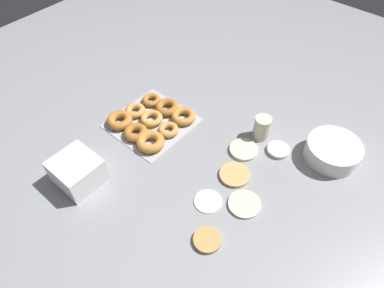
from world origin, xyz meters
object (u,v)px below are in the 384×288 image
at_px(pancake_4, 208,201).
at_px(pancake_5, 207,240).
at_px(pancake_2, 244,150).
at_px(pancake_3, 244,204).
at_px(pancake_0, 278,150).
at_px(container_stack, 77,171).
at_px(batter_bowl, 333,151).
at_px(paper_cup, 262,128).
at_px(donut_tray, 151,121).
at_px(pancake_1, 235,175).

height_order(pancake_4, pancake_5, pancake_5).
xyz_separation_m(pancake_2, pancake_4, (0.27, 0.04, -0.00)).
relative_size(pancake_3, pancake_5, 1.24).
bearing_deg(pancake_4, pancake_0, 169.67).
bearing_deg(pancake_0, container_stack, -39.02).
distance_m(pancake_5, batter_bowl, 0.58).
distance_m(pancake_0, pancake_2, 0.13).
xyz_separation_m(pancake_5, container_stack, (0.11, -0.49, 0.04)).
bearing_deg(container_stack, paper_cup, 148.18).
relative_size(container_stack, paper_cup, 1.56).
distance_m(donut_tray, batter_bowl, 0.71).
distance_m(pancake_3, container_stack, 0.59).
bearing_deg(pancake_1, batter_bowl, 143.69).
bearing_deg(pancake_4, container_stack, -60.73).
xyz_separation_m(pancake_4, donut_tray, (-0.14, -0.41, 0.01)).
height_order(pancake_2, paper_cup, paper_cup).
distance_m(pancake_2, paper_cup, 0.11).
bearing_deg(donut_tray, pancake_4, 71.59).
bearing_deg(pancake_4, batter_bowl, 153.13).
relative_size(pancake_0, pancake_3, 0.78).
relative_size(pancake_4, container_stack, 0.63).
height_order(donut_tray, paper_cup, paper_cup).
bearing_deg(pancake_0, pancake_5, 2.96).
bearing_deg(pancake_5, container_stack, -77.10).
bearing_deg(pancake_1, container_stack, -47.56).
bearing_deg(donut_tray, container_stack, 0.96).
distance_m(pancake_0, donut_tray, 0.52).
relative_size(pancake_5, paper_cup, 0.92).
distance_m(pancake_4, donut_tray, 0.43).
bearing_deg(pancake_5, donut_tray, -116.67).
bearing_deg(pancake_1, donut_tray, -88.47).
distance_m(pancake_3, paper_cup, 0.33).
height_order(pancake_4, batter_bowl, batter_bowl).
height_order(pancake_1, paper_cup, paper_cup).
bearing_deg(pancake_5, pancake_2, -161.66).
bearing_deg(pancake_3, pancake_5, -4.22).
bearing_deg(batter_bowl, container_stack, -42.99).
bearing_deg(donut_tray, pancake_1, 91.53).
bearing_deg(pancake_0, pancake_1, -16.15).
distance_m(pancake_3, pancake_5, 0.18).
bearing_deg(pancake_5, batter_bowl, 165.98).
relative_size(pancake_1, pancake_2, 1.02).
bearing_deg(pancake_2, pancake_1, 19.90).
height_order(pancake_5, paper_cup, paper_cup).
relative_size(pancake_3, paper_cup, 1.14).
bearing_deg(pancake_2, paper_cup, 176.84).
relative_size(donut_tray, batter_bowl, 1.54).
height_order(pancake_0, paper_cup, paper_cup).
height_order(pancake_2, container_stack, container_stack).
bearing_deg(container_stack, pancake_0, 140.98).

